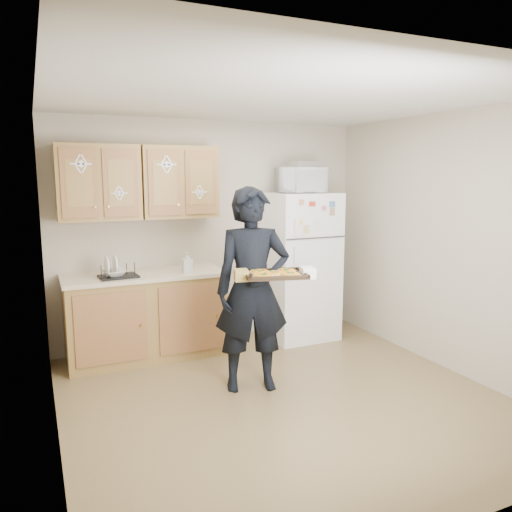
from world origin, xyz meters
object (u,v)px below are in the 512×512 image
object	(u,v)px
baking_tray	(275,275)
microwave	(301,180)
dish_rack	(118,270)
refrigerator	(300,266)
person	(252,290)

from	to	relation	value
baking_tray	microwave	distance (m)	1.83
baking_tray	dish_rack	distance (m)	1.72
refrigerator	person	bearing A→B (deg)	-134.77
refrigerator	microwave	bearing A→B (deg)	-122.65
microwave	person	bearing A→B (deg)	-126.68
baking_tray	dish_rack	world-z (taller)	baking_tray
baking_tray	microwave	xyz separation A→B (m)	(0.99, 1.34, 0.76)
person	microwave	bearing A→B (deg)	59.18
person	baking_tray	bearing A→B (deg)	-61.14
person	baking_tray	size ratio (longest dim) A/B	3.59
microwave	refrigerator	bearing A→B (deg)	65.91
person	dish_rack	world-z (taller)	person
refrigerator	microwave	xyz separation A→B (m)	(-0.03, -0.05, 0.99)
person	microwave	xyz separation A→B (m)	(1.06, 1.05, 0.94)
microwave	dish_rack	xyz separation A→B (m)	(-2.05, 0.00, -0.87)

